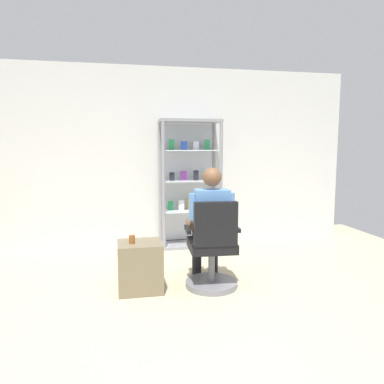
# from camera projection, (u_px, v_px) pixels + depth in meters

# --- Properties ---
(ground_plane) EXTENTS (7.20, 7.20, 0.00)m
(ground_plane) POSITION_uv_depth(u_px,v_px,m) (207.00, 338.00, 2.88)
(ground_plane) COLOR #C6B793
(back_wall) EXTENTS (6.00, 0.10, 2.70)m
(back_wall) POSITION_uv_depth(u_px,v_px,m) (161.00, 157.00, 5.63)
(back_wall) COLOR silver
(back_wall) RESTS_ON ground
(display_cabinet_main) EXTENTS (0.90, 0.45, 1.90)m
(display_cabinet_main) POSITION_uv_depth(u_px,v_px,m) (189.00, 183.00, 5.52)
(display_cabinet_main) COLOR gray
(display_cabinet_main) RESTS_ON ground
(office_chair) EXTENTS (0.58, 0.56, 0.96)m
(office_chair) POSITION_uv_depth(u_px,v_px,m) (213.00, 253.00, 3.84)
(office_chair) COLOR slate
(office_chair) RESTS_ON ground
(seated_shopkeeper) EXTENTS (0.51, 0.58, 1.29)m
(seated_shopkeeper) POSITION_uv_depth(u_px,v_px,m) (210.00, 220.00, 3.96)
(seated_shopkeeper) COLOR black
(seated_shopkeeper) RESTS_ON ground
(storage_crate) EXTENTS (0.46, 0.41, 0.52)m
(storage_crate) POSITION_uv_depth(u_px,v_px,m) (140.00, 266.00, 3.81)
(storage_crate) COLOR #72664C
(storage_crate) RESTS_ON ground
(tea_glass) EXTENTS (0.06, 0.06, 0.09)m
(tea_glass) POSITION_uv_depth(u_px,v_px,m) (132.00, 239.00, 3.73)
(tea_glass) COLOR brown
(tea_glass) RESTS_ON storage_crate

